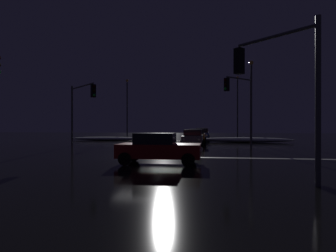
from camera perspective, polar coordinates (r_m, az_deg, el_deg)
name	(u,v)px	position (r m, az deg, el deg)	size (l,w,h in m)	color
ground	(135,157)	(19.14, -6.25, -5.92)	(120.00, 120.00, 0.10)	black
stop_line_north	(157,147)	(26.69, -2.11, -4.09)	(0.35, 13.24, 0.01)	white
centre_line_ns	(173,141)	(38.14, 0.98, -2.82)	(22.00, 0.15, 0.01)	yellow
crosswalk_bar_east	(264,158)	(18.81, 17.75, -5.87)	(13.24, 0.40, 0.01)	white
snow_bank_left_curb	(108,139)	(39.96, -11.32, -2.36)	(10.11, 1.50, 0.47)	white
snow_bank_right_curb	(244,140)	(35.70, 14.27, -2.58)	(11.16, 1.50, 0.57)	white
sedan_gray	(193,138)	(28.02, 4.72, -2.26)	(2.02, 4.33, 1.57)	slate
sedan_orange	(197,136)	(33.56, 5.46, -1.86)	(2.02, 4.33, 1.57)	#C66014
sedan_blue	(202,134)	(40.22, 6.46, -1.53)	(2.02, 4.33, 1.57)	navy
sedan_white	(202,133)	(45.55, 6.49, -1.34)	(2.02, 4.33, 1.57)	silver
sedan_red_crossing	(158,148)	(15.41, -1.86, -4.21)	(4.33, 2.02, 1.57)	maroon
traffic_signal_se	(278,75)	(11.72, 20.07, 9.03)	(2.61, 2.61, 5.52)	#4C4C51
traffic_signal_ne	(241,99)	(25.88, 13.67, 5.05)	(2.49, 2.49, 6.16)	#4C4C51
traffic_signal_nw	(81,102)	(27.52, -16.20, 4.30)	(3.83, 3.83, 5.67)	#4C4C51
streetlamp_right_near	(251,96)	(32.21, 15.51, 5.53)	(0.44, 0.44, 8.64)	#424247
streetlamp_left_far	(127,104)	(49.81, -7.76, 4.16)	(0.44, 0.44, 9.54)	#424247
streetlamp_right_far	(237,103)	(48.10, 13.04, 4.34)	(0.44, 0.44, 9.61)	#424247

